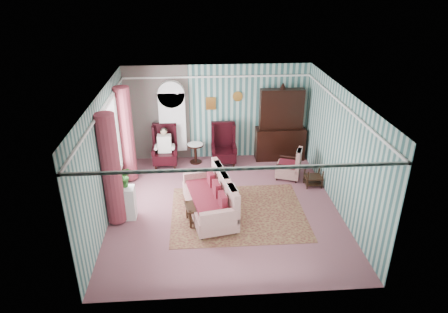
{
  "coord_description": "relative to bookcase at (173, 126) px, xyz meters",
  "views": [
    {
      "loc": [
        -0.63,
        -8.45,
        5.32
      ],
      "look_at": [
        0.02,
        0.6,
        1.1
      ],
      "focal_mm": 32.0,
      "sensor_mm": 36.0,
      "label": 1
    }
  ],
  "objects": [
    {
      "name": "room_shell",
      "position": [
        0.73,
        -2.66,
        0.89
      ],
      "size": [
        5.53,
        6.02,
        2.91
      ],
      "color": "#35605D",
      "rests_on": "ground"
    },
    {
      "name": "sofa",
      "position": [
        0.95,
        -3.17,
        -0.56
      ],
      "size": [
        1.46,
        2.25,
        1.12
      ],
      "primitive_type": "cube",
      "rotation": [
        0.0,
        0.0,
        1.77
      ],
      "color": "beige",
      "rests_on": "floor"
    },
    {
      "name": "rug",
      "position": [
        1.65,
        -3.14,
        -1.11
      ],
      "size": [
        3.2,
        2.6,
        0.01
      ],
      "primitive_type": "cube",
      "color": "#531F1B",
      "rests_on": "floor"
    },
    {
      "name": "floral_armchair",
      "position": [
        3.25,
        -1.4,
        -0.64
      ],
      "size": [
        0.98,
        0.95,
        0.96
      ],
      "primitive_type": "cube",
      "rotation": [
        0.0,
        0.0,
        1.21
      ],
      "color": "beige",
      "rests_on": "floor"
    },
    {
      "name": "bookcase",
      "position": [
        0.0,
        0.0,
        0.0
      ],
      "size": [
        0.8,
        0.28,
        2.24
      ],
      "primitive_type": "cube",
      "color": "white",
      "rests_on": "floor"
    },
    {
      "name": "potted_plant_c",
      "position": [
        -1.16,
        -3.09,
        -0.1
      ],
      "size": [
        0.31,
        0.31,
        0.43
      ],
      "primitive_type": "imported",
      "rotation": [
        0.0,
        0.0,
        -0.32
      ],
      "color": "#275219",
      "rests_on": "plant_stand"
    },
    {
      "name": "potted_plant_a",
      "position": [
        -1.1,
        -3.21,
        -0.12
      ],
      "size": [
        0.38,
        0.34,
        0.39
      ],
      "primitive_type": "imported",
      "rotation": [
        0.0,
        0.0,
        -0.08
      ],
      "color": "#225019",
      "rests_on": "plant_stand"
    },
    {
      "name": "coffee_table",
      "position": [
        0.89,
        -3.4,
        -0.89
      ],
      "size": [
        1.07,
        0.7,
        0.45
      ],
      "primitive_type": "cube",
      "rotation": [
        0.0,
        0.0,
        0.2
      ],
      "color": "black",
      "rests_on": "floor"
    },
    {
      "name": "wingback_left",
      "position": [
        -0.25,
        -0.39,
        -0.5
      ],
      "size": [
        0.76,
        0.8,
        1.25
      ],
      "primitive_type": "cube",
      "color": "black",
      "rests_on": "floor"
    },
    {
      "name": "nest_table",
      "position": [
        3.82,
        -1.94,
        -0.85
      ],
      "size": [
        0.45,
        0.38,
        0.54
      ],
      "primitive_type": "cube",
      "color": "black",
      "rests_on": "floor"
    },
    {
      "name": "dresser_hutch",
      "position": [
        3.25,
        -0.12,
        0.06
      ],
      "size": [
        1.5,
        0.56,
        2.36
      ],
      "primitive_type": "cube",
      "color": "black",
      "rests_on": "floor"
    },
    {
      "name": "wingback_right",
      "position": [
        1.5,
        -0.39,
        -0.5
      ],
      "size": [
        0.76,
        0.8,
        1.25
      ],
      "primitive_type": "cube",
      "color": "black",
      "rests_on": "floor"
    },
    {
      "name": "plant_stand",
      "position": [
        -1.05,
        -3.14,
        -0.72
      ],
      "size": [
        0.55,
        0.35,
        0.8
      ],
      "primitive_type": "cube",
      "color": "silver",
      "rests_on": "floor"
    },
    {
      "name": "potted_plant_b",
      "position": [
        -0.96,
        -3.08,
        -0.07
      ],
      "size": [
        0.31,
        0.26,
        0.5
      ],
      "primitive_type": "imported",
      "rotation": [
        0.0,
        0.0,
        -0.15
      ],
      "color": "#1C541A",
      "rests_on": "plant_stand"
    },
    {
      "name": "round_side_table",
      "position": [
        0.65,
        -0.24,
        -0.82
      ],
      "size": [
        0.5,
        0.5,
        0.6
      ],
      "primitive_type": "cylinder",
      "color": "black",
      "rests_on": "floor"
    },
    {
      "name": "floor",
      "position": [
        1.35,
        -2.84,
        -1.12
      ],
      "size": [
        6.0,
        6.0,
        0.0
      ],
      "primitive_type": "plane",
      "color": "#804A55",
      "rests_on": "ground"
    },
    {
      "name": "seated_woman",
      "position": [
        -0.25,
        -0.39,
        -0.53
      ],
      "size": [
        0.44,
        0.4,
        1.18
      ],
      "primitive_type": null,
      "color": "white",
      "rests_on": "floor"
    }
  ]
}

